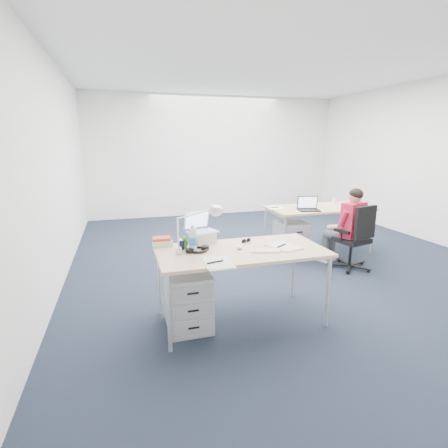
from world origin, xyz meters
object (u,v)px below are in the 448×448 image
object	(u,v)px
desk_near	(241,254)
seated_person	(345,228)
headphones	(197,249)
far_cup	(334,201)
office_chair	(352,251)
can_koozie	(181,244)
drawer_pedestal_near	(188,299)
sunglasses	(246,241)
computer_mouse	(240,247)
desk_far	(319,210)
bear_figurine	(185,242)
water_bottle	(193,238)
drawer_pedestal_far	(291,239)
silver_laptop	(203,228)
desk_lamp	(193,228)
cordless_phone	(194,240)
wireless_keyboard	(265,251)
book_stack	(162,241)
dark_laptop	(309,203)

from	to	relation	value
desk_near	seated_person	bearing A→B (deg)	29.45
headphones	far_cup	distance (m)	3.32
office_chair	can_koozie	distance (m)	2.68
drawer_pedestal_near	sunglasses	distance (m)	0.83
computer_mouse	headphones	size ratio (longest dim) A/B	0.36
desk_far	bear_figurine	world-z (taller)	bear_figurine
sunglasses	water_bottle	bearing A→B (deg)	171.05
desk_far	computer_mouse	xyz separation A→B (m)	(-1.92, -1.73, 0.06)
seated_person	drawer_pedestal_far	distance (m)	0.83
silver_laptop	desk_lamp	bearing A→B (deg)	-136.76
desk_near	seated_person	xyz separation A→B (m)	(1.92, 1.09, -0.13)
water_bottle	bear_figurine	xyz separation A→B (m)	(-0.06, 0.09, -0.06)
headphones	desk_lamp	distance (m)	0.21
cordless_phone	wireless_keyboard	bearing A→B (deg)	-34.57
seated_person	desk_lamp	size ratio (longest dim) A/B	2.44
silver_laptop	water_bottle	bearing A→B (deg)	-139.20
cordless_phone	desk_lamp	distance (m)	0.18
desk_near	book_stack	size ratio (longest dim) A/B	8.55
silver_laptop	can_koozie	distance (m)	0.32
sunglasses	can_koozie	bearing A→B (deg)	162.73
desk_far	sunglasses	xyz separation A→B (m)	(-1.78, -1.54, 0.06)
sunglasses	drawer_pedestal_far	bearing A→B (deg)	27.08
desk_near	desk_far	size ratio (longest dim) A/B	1.00
wireless_keyboard	can_koozie	distance (m)	0.80
silver_laptop	can_koozie	size ratio (longest dim) A/B	2.99
drawer_pedestal_near	bear_figurine	world-z (taller)	bear_figurine
computer_mouse	can_koozie	xyz separation A→B (m)	(-0.54, 0.14, 0.03)
seated_person	bear_figurine	distance (m)	2.61
desk_near	drawer_pedestal_far	size ratio (longest dim) A/B	2.91
can_koozie	bear_figurine	xyz separation A→B (m)	(0.03, 0.01, 0.01)
seated_person	sunglasses	size ratio (longest dim) A/B	9.57
can_koozie	dark_laptop	world-z (taller)	dark_laptop
book_stack	sunglasses	size ratio (longest dim) A/B	1.61
desk_near	book_stack	distance (m)	0.79
book_stack	drawer_pedestal_far	bearing A→B (deg)	32.03
bear_figurine	drawer_pedestal_far	bearing A→B (deg)	54.69
wireless_keyboard	far_cup	distance (m)	2.97
seated_person	computer_mouse	bearing A→B (deg)	-173.00
headphones	can_koozie	bearing A→B (deg)	125.32
drawer_pedestal_near	far_cup	world-z (taller)	far_cup
desk_near	computer_mouse	bearing A→B (deg)	104.88
desk_near	sunglasses	world-z (taller)	sunglasses
office_chair	water_bottle	world-z (taller)	water_bottle
desk_far	drawer_pedestal_near	xyz separation A→B (m)	(-2.44, -1.74, -0.41)
desk_lamp	wireless_keyboard	bearing A→B (deg)	-14.79
desk_near	desk_far	distance (m)	2.60
desk_far	sunglasses	size ratio (longest dim) A/B	13.73
drawer_pedestal_near	sunglasses	world-z (taller)	sunglasses
drawer_pedestal_near	book_stack	xyz separation A→B (m)	(-0.18, 0.33, 0.50)
computer_mouse	desk_lamp	world-z (taller)	desk_lamp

